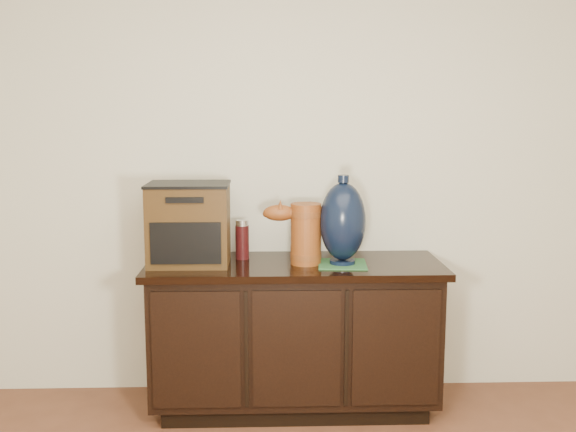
{
  "coord_description": "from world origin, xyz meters",
  "views": [
    {
      "loc": [
        -0.14,
        -1.02,
        1.5
      ],
      "look_at": [
        -0.03,
        2.18,
        1.0
      ],
      "focal_mm": 42.0,
      "sensor_mm": 36.0,
      "label": 1
    }
  ],
  "objects_px": {
    "terracotta_vessel": "(306,230)",
    "lamp_base": "(343,222)",
    "sideboard": "(294,334)",
    "spray_can": "(242,240)",
    "tv_radio": "(189,224)"
  },
  "relations": [
    {
      "from": "spray_can",
      "to": "tv_radio",
      "type": "bearing_deg",
      "value": -159.28
    },
    {
      "from": "terracotta_vessel",
      "to": "tv_radio",
      "type": "bearing_deg",
      "value": 177.67
    },
    {
      "from": "sideboard",
      "to": "lamp_base",
      "type": "height_order",
      "value": "lamp_base"
    },
    {
      "from": "sideboard",
      "to": "terracotta_vessel",
      "type": "height_order",
      "value": "terracotta_vessel"
    },
    {
      "from": "lamp_base",
      "to": "terracotta_vessel",
      "type": "bearing_deg",
      "value": 171.25
    },
    {
      "from": "spray_can",
      "to": "lamp_base",
      "type": "bearing_deg",
      "value": -16.85
    },
    {
      "from": "sideboard",
      "to": "lamp_base",
      "type": "relative_size",
      "value": 3.38
    },
    {
      "from": "sideboard",
      "to": "spray_can",
      "type": "height_order",
      "value": "spray_can"
    },
    {
      "from": "terracotta_vessel",
      "to": "lamp_base",
      "type": "height_order",
      "value": "lamp_base"
    },
    {
      "from": "terracotta_vessel",
      "to": "lamp_base",
      "type": "bearing_deg",
      "value": -8.51
    },
    {
      "from": "sideboard",
      "to": "spray_can",
      "type": "distance_m",
      "value": 0.54
    },
    {
      "from": "sideboard",
      "to": "terracotta_vessel",
      "type": "distance_m",
      "value": 0.54
    },
    {
      "from": "tv_radio",
      "to": "spray_can",
      "type": "relative_size",
      "value": 1.99
    },
    {
      "from": "lamp_base",
      "to": "spray_can",
      "type": "relative_size",
      "value": 2.17
    },
    {
      "from": "terracotta_vessel",
      "to": "spray_can",
      "type": "xyz_separation_m",
      "value": [
        -0.32,
        0.12,
        -0.07
      ]
    }
  ]
}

